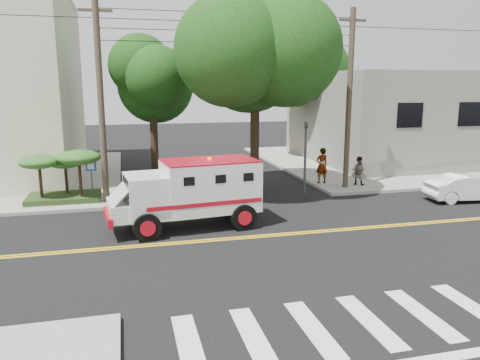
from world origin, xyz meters
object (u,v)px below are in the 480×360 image
object	(u,v)px
armored_truck	(191,190)
pedestrian_a	(322,165)
pedestrian_b	(358,171)
parked_sedan	(467,188)

from	to	relation	value
armored_truck	pedestrian_a	size ratio (longest dim) A/B	3.06
armored_truck	pedestrian_a	bearing A→B (deg)	29.46
armored_truck	pedestrian_b	xyz separation A→B (m)	(9.54, 4.87, -0.56)
pedestrian_a	pedestrian_b	distance (m)	1.92
pedestrian_a	pedestrian_b	size ratio (longest dim) A/B	1.27
pedestrian_a	pedestrian_b	bearing A→B (deg)	147.87
pedestrian_a	parked_sedan	bearing A→B (deg)	132.26
armored_truck	pedestrian_b	bearing A→B (deg)	20.36
armored_truck	parked_sedan	size ratio (longest dim) A/B	1.53
armored_truck	parked_sedan	world-z (taller)	armored_truck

